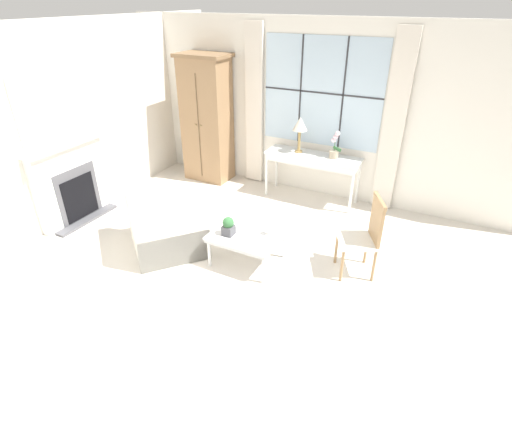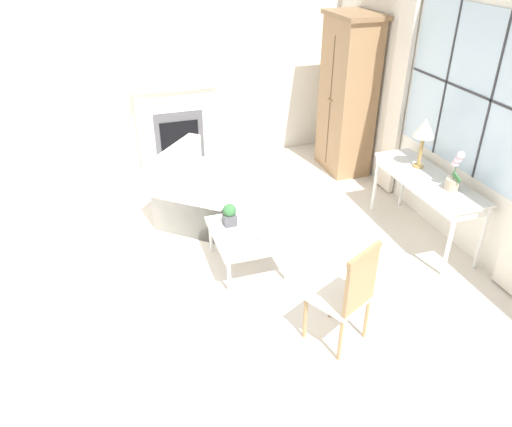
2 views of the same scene
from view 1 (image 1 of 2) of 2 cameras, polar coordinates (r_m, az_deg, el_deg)
ground_plane at (r=4.84m, az=-4.14°, el=-10.58°), size 14.00×14.00×0.00m
wall_back_windowed at (r=6.71m, az=9.21°, el=14.16°), size 7.20×0.14×2.80m
wall_left at (r=6.50m, az=-25.66°, el=11.21°), size 0.06×7.20×2.80m
fireplace at (r=6.51m, az=-25.03°, el=4.95°), size 0.34×1.26×2.19m
armoire at (r=7.34m, az=-7.04°, el=13.21°), size 0.88×0.58×2.22m
console_table at (r=6.61m, az=8.09°, el=7.58°), size 1.55×0.49×0.78m
table_lamp at (r=6.54m, az=6.31°, el=12.41°), size 0.24×0.24×0.58m
potted_orchid at (r=6.46m, az=11.16°, el=9.21°), size 0.19×0.15×0.44m
armchair_upholstered at (r=5.51m, az=-12.92°, el=-2.17°), size 1.35×1.34×0.89m
side_chair_wooden at (r=4.94m, az=15.49°, el=-2.65°), size 0.59×0.59×1.02m
coffee_table at (r=5.04m, az=-1.29°, el=-3.25°), size 0.86×0.71×0.43m
potted_plant_small at (r=4.94m, az=-3.97°, el=-1.78°), size 0.14×0.14×0.24m
pillar_candle at (r=4.97m, az=1.87°, el=-2.43°), size 0.12×0.12×0.14m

